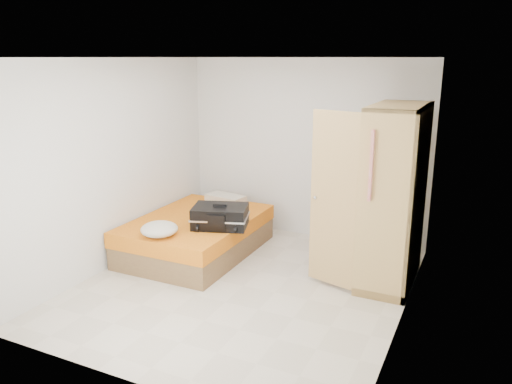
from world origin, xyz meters
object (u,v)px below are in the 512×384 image
at_px(round_cushion, 159,229).
at_px(suitcase, 220,217).
at_px(bed, 197,235).
at_px(wardrobe, 389,201).
at_px(person, 335,205).

bearing_deg(round_cushion, suitcase, 51.05).
relative_size(bed, round_cushion, 4.46).
relative_size(suitcase, round_cushion, 1.81).
height_order(wardrobe, suitcase, wardrobe).
bearing_deg(round_cushion, wardrobe, 21.47).
bearing_deg(person, suitcase, 105.67).
height_order(person, suitcase, person).
bearing_deg(bed, round_cushion, -91.92).
bearing_deg(suitcase, round_cushion, -147.27).
xyz_separation_m(bed, suitcase, (0.47, -0.17, 0.38)).
bearing_deg(suitcase, wardrobe, -7.81).
bearing_deg(person, wardrobe, -106.13).
distance_m(wardrobe, person, 0.70).
xyz_separation_m(wardrobe, suitcase, (-2.03, -0.38, -0.36)).
xyz_separation_m(wardrobe, round_cushion, (-2.53, -0.99, -0.41)).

